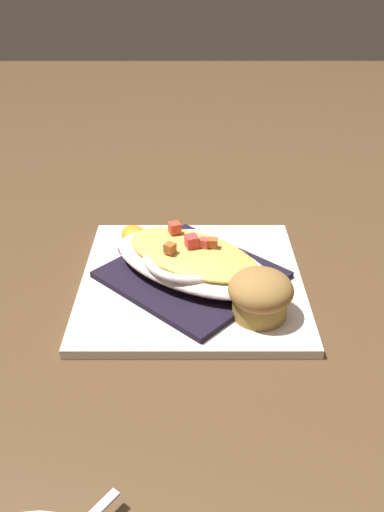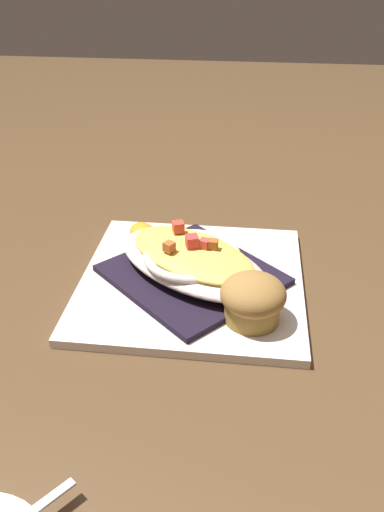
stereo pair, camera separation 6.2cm
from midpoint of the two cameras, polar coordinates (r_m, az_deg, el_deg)
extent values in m
plane|color=brown|center=(0.64, 2.77, -3.19)|extent=(2.60, 2.60, 0.00)
cube|color=white|center=(0.64, 2.78, -2.79)|extent=(0.26, 0.26, 0.01)
cube|color=black|center=(0.64, 2.80, -2.10)|extent=(0.24, 0.25, 0.01)
ellipsoid|color=silver|center=(0.63, 2.84, -0.74)|extent=(0.21, 0.23, 0.03)
torus|color=silver|center=(0.62, 2.86, 0.03)|extent=(0.16, 0.16, 0.01)
ellipsoid|color=#E8C354|center=(0.62, 2.87, 0.19)|extent=(0.17, 0.19, 0.02)
cube|color=#D2412E|center=(0.64, 1.28, 3.07)|extent=(0.02, 0.02, 0.01)
cube|color=#AE5426|center=(0.61, 5.19, 1.06)|extent=(0.01, 0.01, 0.01)
cube|color=#D6433A|center=(0.61, 4.24, 1.27)|extent=(0.01, 0.01, 0.01)
cube|color=#DB393A|center=(0.61, 2.78, 1.26)|extent=(0.02, 0.02, 0.01)
cube|color=#B35828|center=(0.60, 0.46, 0.92)|extent=(0.02, 0.02, 0.01)
cube|color=#DB4839|center=(0.61, 2.91, 1.46)|extent=(0.01, 0.01, 0.01)
cube|color=#CF453B|center=(0.62, 2.61, 1.73)|extent=(0.01, 0.01, 0.01)
cylinder|color=olive|center=(0.57, 9.61, -5.88)|extent=(0.06, 0.06, 0.02)
ellipsoid|color=olive|center=(0.56, 9.79, -4.17)|extent=(0.07, 0.07, 0.04)
ellipsoid|color=#4C0F23|center=(0.55, 9.88, -3.42)|extent=(0.03, 0.03, 0.01)
ellipsoid|color=#56245F|center=(0.70, -2.76, 1.05)|extent=(0.04, 0.05, 0.01)
ellipsoid|color=orange|center=(0.70, -2.70, 2.20)|extent=(0.07, 0.06, 0.03)
camera|label=1|loc=(0.03, -87.14, 1.76)|focal=37.12mm
camera|label=2|loc=(0.03, 92.86, -1.76)|focal=37.12mm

